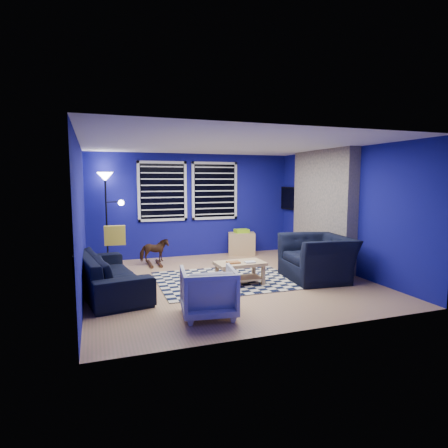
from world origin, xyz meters
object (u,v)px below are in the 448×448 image
object	(u,v)px
armchair_bent	(208,292)
armchair_big	(317,258)
cabinet	(241,243)
tv	(291,198)
floor_lamp	(107,189)
rocking_horse	(154,251)
coffee_table	(240,268)
sofa	(109,273)

from	to	relation	value
armchair_bent	armchair_big	bearing A→B (deg)	-146.38
armchair_big	cabinet	xyz separation A→B (m)	(-0.45, 2.70, -0.13)
tv	floor_lamp	size ratio (longest dim) A/B	0.49
armchair_big	armchair_bent	size ratio (longest dim) A/B	1.69
armchair_big	rocking_horse	xyz separation A→B (m)	(-2.72, 2.17, -0.08)
armchair_big	coffee_table	xyz separation A→B (m)	(-1.52, 0.12, -0.11)
sofa	cabinet	size ratio (longest dim) A/B	2.97
tv	coffee_table	bearing A→B (deg)	-134.90
sofa	cabinet	bearing A→B (deg)	-65.10
tv	sofa	world-z (taller)	tv
cabinet	floor_lamp	size ratio (longest dim) A/B	0.37
tv	cabinet	world-z (taller)	tv
armchair_big	coffee_table	bearing A→B (deg)	-89.01
rocking_horse	coffee_table	bearing A→B (deg)	-150.17
armchair_big	armchair_bent	distance (m)	2.76
cabinet	sofa	bearing A→B (deg)	-127.53
tv	rocking_horse	xyz separation A→B (m)	(-3.53, -0.28, -1.07)
coffee_table	cabinet	distance (m)	2.80
rocking_horse	armchair_big	bearing A→B (deg)	-129.14
armchair_bent	coffee_table	bearing A→B (deg)	-118.74
armchair_big	cabinet	distance (m)	2.74
sofa	rocking_horse	world-z (taller)	sofa
cabinet	coffee_table	bearing A→B (deg)	-94.61
armchair_big	floor_lamp	bearing A→B (deg)	-121.03
rocking_horse	floor_lamp	bearing A→B (deg)	59.76
floor_lamp	armchair_big	bearing A→B (deg)	-36.39
tv	floor_lamp	distance (m)	4.48
armchair_bent	rocking_horse	size ratio (longest dim) A/B	1.21
rocking_horse	coffee_table	xyz separation A→B (m)	(1.21, -2.05, -0.03)
tv	coffee_table	world-z (taller)	tv
rocking_horse	armchair_bent	bearing A→B (deg)	-176.75
armchair_big	armchair_bent	xyz separation A→B (m)	(-2.50, -1.18, -0.07)
armchair_bent	floor_lamp	distance (m)	4.26
sofa	rocking_horse	bearing A→B (deg)	-40.01
tv	coffee_table	xyz separation A→B (m)	(-2.33, -2.33, -1.10)
armchair_big	floor_lamp	xyz separation A→B (m)	(-3.66, 2.70, 1.25)
sofa	armchair_bent	distance (m)	2.03
armchair_big	floor_lamp	distance (m)	4.72
rocking_horse	coffee_table	world-z (taller)	rocking_horse
armchair_big	rocking_horse	size ratio (longest dim) A/B	2.05
tv	armchair_bent	size ratio (longest dim) A/B	1.34
tv	rocking_horse	distance (m)	3.70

